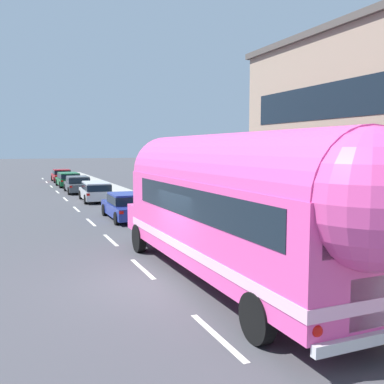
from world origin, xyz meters
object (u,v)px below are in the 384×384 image
painted_bus (235,203)px  car_fourth (68,178)px  car_third (78,184)px  car_fifth (62,175)px  car_lead (127,205)px  car_second (96,190)px

painted_bus → car_fourth: size_ratio=2.84×
car_third → car_fifth: (0.08, 12.90, -0.00)m
painted_bus → car_fifth: 40.28m
car_fourth → car_fifth: size_ratio=0.96×
car_fourth → car_lead: bearing=-88.9°
car_third → car_fourth: size_ratio=1.08×
car_fifth → car_second: bearing=-89.4°
car_lead → car_fifth: 27.95m
painted_bus → car_fifth: painted_bus is taller
car_second → car_fourth: size_ratio=1.02×
car_lead → car_fifth: same height
car_fourth → painted_bus: bearing=-89.6°
car_lead → car_fourth: bearing=91.1°
car_lead → car_third: same height
car_fourth → car_fifth: 6.84m
painted_bus → car_lead: painted_bus is taller
car_lead → car_second: 8.35m
painted_bus → car_second: (0.09, 20.65, -1.51)m
car_lead → car_third: bearing=91.4°
car_lead → car_third: (-0.37, 15.05, 0.00)m
car_third → car_fifth: same height
car_third → car_fifth: bearing=89.7°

